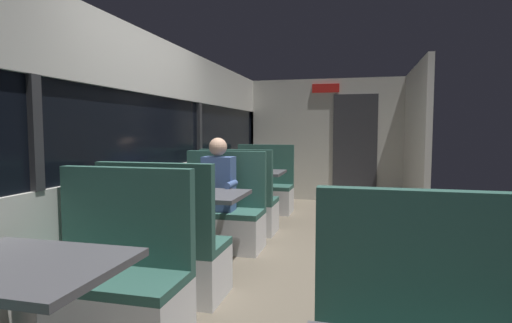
% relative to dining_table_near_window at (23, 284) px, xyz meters
% --- Properties ---
extents(ground_plane, '(3.30, 9.20, 0.02)m').
position_rel_dining_table_near_window_xyz_m(ground_plane, '(0.89, 2.09, -0.65)').
color(ground_plane, '#665B4C').
extents(carriage_window_panel_left, '(0.09, 8.48, 2.30)m').
position_rel_dining_table_near_window_xyz_m(carriage_window_panel_left, '(-0.56, 2.09, 0.47)').
color(carriage_window_panel_left, beige).
rests_on(carriage_window_panel_left, ground_plane).
extents(carriage_end_bulkhead, '(2.90, 0.11, 2.30)m').
position_rel_dining_table_near_window_xyz_m(carriage_end_bulkhead, '(0.95, 6.28, 0.50)').
color(carriage_end_bulkhead, beige).
rests_on(carriage_end_bulkhead, ground_plane).
extents(carriage_aisle_panel_right, '(0.08, 2.40, 2.30)m').
position_rel_dining_table_near_window_xyz_m(carriage_aisle_panel_right, '(2.34, 5.09, 0.51)').
color(carriage_aisle_panel_right, beige).
rests_on(carriage_aisle_panel_right, ground_plane).
extents(dining_table_near_window, '(0.90, 0.70, 0.74)m').
position_rel_dining_table_near_window_xyz_m(dining_table_near_window, '(0.00, 0.00, 0.00)').
color(dining_table_near_window, '#9E9EA3').
rests_on(dining_table_near_window, ground_plane).
extents(bench_near_window_facing_entry, '(0.95, 0.50, 1.10)m').
position_rel_dining_table_near_window_xyz_m(bench_near_window_facing_entry, '(0.00, 0.70, -0.31)').
color(bench_near_window_facing_entry, silver).
rests_on(bench_near_window_facing_entry, ground_plane).
extents(dining_table_mid_window, '(0.90, 0.70, 0.74)m').
position_rel_dining_table_near_window_xyz_m(dining_table_mid_window, '(0.00, 2.12, 0.00)').
color(dining_table_mid_window, '#9E9EA3').
rests_on(dining_table_mid_window, ground_plane).
extents(bench_mid_window_facing_end, '(0.95, 0.50, 1.10)m').
position_rel_dining_table_near_window_xyz_m(bench_mid_window_facing_end, '(0.00, 1.42, -0.31)').
color(bench_mid_window_facing_end, silver).
rests_on(bench_mid_window_facing_end, ground_plane).
extents(bench_mid_window_facing_entry, '(0.95, 0.50, 1.10)m').
position_rel_dining_table_near_window_xyz_m(bench_mid_window_facing_entry, '(0.00, 2.82, -0.31)').
color(bench_mid_window_facing_entry, silver).
rests_on(bench_mid_window_facing_entry, ground_plane).
extents(dining_table_far_window, '(0.90, 0.70, 0.74)m').
position_rel_dining_table_near_window_xyz_m(dining_table_far_window, '(0.00, 4.24, 0.00)').
color(dining_table_far_window, '#9E9EA3').
rests_on(dining_table_far_window, ground_plane).
extents(bench_far_window_facing_end, '(0.95, 0.50, 1.10)m').
position_rel_dining_table_near_window_xyz_m(bench_far_window_facing_end, '(0.00, 3.54, -0.31)').
color(bench_far_window_facing_end, silver).
rests_on(bench_far_window_facing_end, ground_plane).
extents(bench_far_window_facing_entry, '(0.95, 0.50, 1.10)m').
position_rel_dining_table_near_window_xyz_m(bench_far_window_facing_entry, '(0.00, 4.94, -0.31)').
color(bench_far_window_facing_entry, silver).
rests_on(bench_far_window_facing_entry, ground_plane).
extents(seated_passenger, '(0.47, 0.55, 1.26)m').
position_rel_dining_table_near_window_xyz_m(seated_passenger, '(0.00, 2.75, -0.10)').
color(seated_passenger, '#26262D').
rests_on(seated_passenger, ground_plane).
extents(coffee_cup_primary, '(0.07, 0.07, 0.09)m').
position_rel_dining_table_near_window_xyz_m(coffee_cup_primary, '(-0.09, 4.08, 0.15)').
color(coffee_cup_primary, '#B23333').
rests_on(coffee_cup_primary, dining_table_far_window).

